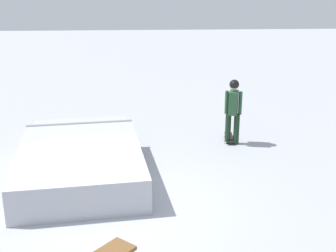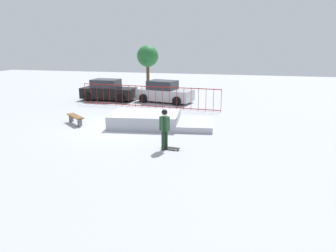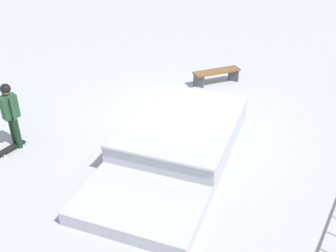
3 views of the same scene
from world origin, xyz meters
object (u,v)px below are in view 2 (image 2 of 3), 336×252
(parked_car_black, at_px, (108,91))
(parked_car_silver, at_px, (164,92))
(skate_ramp, at_px, (154,120))
(park_bench, at_px, (75,118))
(skater, at_px, (165,126))
(distant_tree, at_px, (148,57))
(skateboard, at_px, (170,148))

(parked_car_black, height_order, parked_car_silver, same)
(skate_ramp, height_order, parked_car_silver, parked_car_silver)
(parked_car_silver, bearing_deg, skate_ramp, -68.31)
(park_bench, height_order, parked_car_silver, parked_car_silver)
(skater, distance_m, parked_car_silver, 11.25)
(skate_ramp, height_order, distant_tree, distant_tree)
(parked_car_black, distance_m, distant_tree, 5.39)
(skateboard, distance_m, park_bench, 6.85)
(skate_ramp, xyz_separation_m, distant_tree, (-3.81, 11.43, 2.79))
(skateboard, relative_size, park_bench, 0.56)
(skate_ramp, xyz_separation_m, parked_car_silver, (-1.25, 7.14, 0.41))
(parked_car_black, bearing_deg, skateboard, -53.99)
(skate_ramp, relative_size, parked_car_silver, 1.30)
(skater, bearing_deg, park_bench, 168.98)
(skater, distance_m, parked_car_black, 12.91)
(parked_car_black, xyz_separation_m, parked_car_silver, (4.42, 0.18, 0.00))
(parked_car_black, distance_m, parked_car_silver, 4.42)
(skate_ramp, height_order, park_bench, skate_ramp)
(skater, bearing_deg, parked_car_silver, 121.46)
(park_bench, relative_size, parked_car_black, 0.36)
(skateboard, xyz_separation_m, park_bench, (-6.10, 3.11, 0.28))
(park_bench, xyz_separation_m, parked_car_silver, (3.07, 7.76, 0.37))
(parked_car_silver, distance_m, distant_tree, 5.53)
(skater, distance_m, distant_tree, 16.23)
(skater, bearing_deg, skateboard, 21.25)
(skate_ramp, xyz_separation_m, skateboard, (1.79, -3.73, -0.24))
(parked_car_silver, bearing_deg, park_bench, -99.76)
(parked_car_black, bearing_deg, park_bench, -78.73)
(skater, xyz_separation_m, distant_tree, (-5.35, 15.18, 2.10))
(skateboard, relative_size, parked_car_black, 0.20)
(skate_ramp, bearing_deg, skateboard, -71.25)
(skateboard, bearing_deg, parked_car_black, 131.08)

